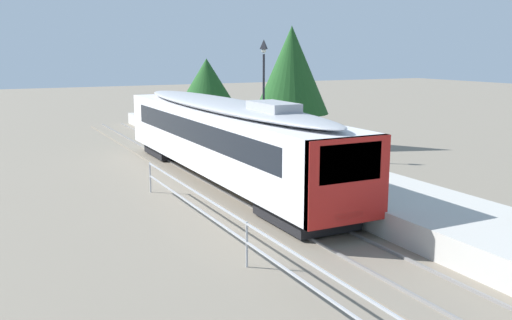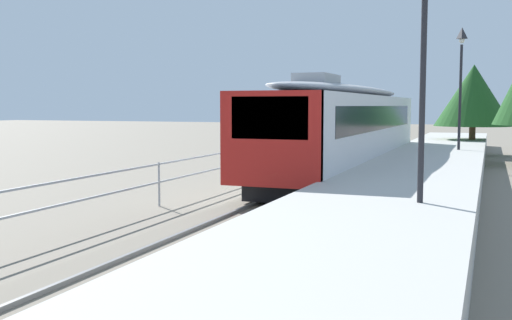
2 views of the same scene
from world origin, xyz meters
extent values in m
plane|color=slate|center=(-3.00, 22.00, 0.00)|extent=(160.00, 160.00, 0.00)
cube|color=slate|center=(0.00, 22.00, 0.03)|extent=(3.20, 60.00, 0.06)
cube|color=slate|center=(-0.72, 22.00, 0.10)|extent=(0.08, 60.00, 0.08)
cube|color=slate|center=(0.72, 22.00, 0.10)|extent=(0.08, 60.00, 0.08)
cube|color=silver|center=(0.00, 30.28, 1.96)|extent=(2.80, 18.49, 2.55)
cube|color=red|center=(0.00, 21.14, 1.96)|extent=(2.80, 0.24, 2.55)
cube|color=black|center=(0.00, 21.06, 2.53)|extent=(2.13, 0.08, 1.12)
cube|color=black|center=(0.00, 30.28, 2.37)|extent=(2.82, 15.53, 0.92)
ellipsoid|color=#9EA0A5|center=(0.00, 30.28, 3.42)|extent=(2.69, 17.75, 0.44)
cube|color=#9EA0A5|center=(0.00, 25.66, 3.70)|extent=(1.10, 2.20, 0.36)
cube|color=#EAE5C6|center=(0.00, 21.07, 0.97)|extent=(1.00, 0.10, 0.20)
cube|color=black|center=(0.00, 23.44, 0.42)|extent=(2.24, 3.20, 0.55)
cube|color=black|center=(0.00, 37.12, 0.42)|extent=(2.24, 3.20, 0.55)
cube|color=#B7B5AD|center=(3.25, 22.00, 0.45)|extent=(3.90, 60.00, 0.90)
cylinder|color=#232328|center=(4.12, 34.32, 3.20)|extent=(0.12, 0.12, 4.60)
pyramid|color=#232328|center=(4.12, 34.32, 6.00)|extent=(0.34, 0.34, 0.50)
sphere|color=silver|center=(4.12, 34.32, 5.68)|extent=(0.24, 0.24, 0.24)
cylinder|color=#9EA0A5|center=(-3.30, 21.00, 0.62)|extent=(0.06, 0.06, 1.25)
cylinder|color=#9EA0A5|center=(-3.30, 30.00, 0.62)|extent=(0.06, 0.06, 1.25)
cylinder|color=brown|center=(7.71, 37.63, 0.97)|extent=(0.36, 0.36, 1.94)
cone|color=#1E4C1E|center=(7.71, 37.63, 4.54)|extent=(4.53, 4.53, 5.20)
cylinder|color=brown|center=(4.44, 43.11, 0.84)|extent=(0.36, 0.36, 1.68)
cone|color=#1E4C1E|center=(4.44, 43.11, 3.44)|extent=(4.34, 4.34, 3.51)
camera|label=1|loc=(-9.40, 8.34, 5.63)|focal=39.27mm
camera|label=2|loc=(5.39, 6.12, 2.84)|focal=42.56mm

